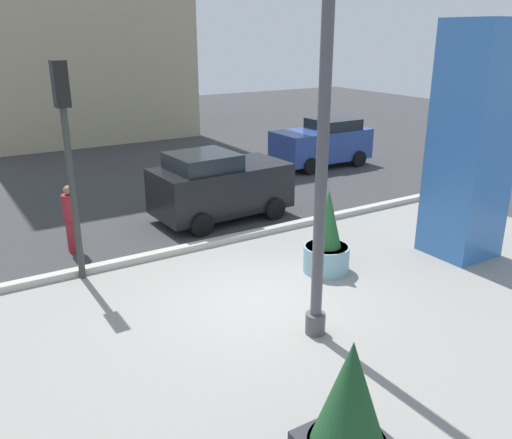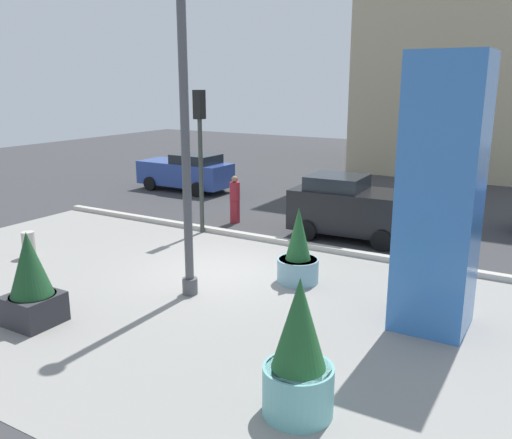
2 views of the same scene
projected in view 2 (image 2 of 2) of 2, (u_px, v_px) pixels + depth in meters
The scene contains 13 objects.
ground_plane at pixel (290, 236), 17.59m from camera, with size 60.00×60.00×0.00m, color #38383A.
plaza_pavement at pixel (172, 298), 12.59m from camera, with size 18.00×10.00×0.02m, color gray.
curb_strip at pixel (277, 241), 16.84m from camera, with size 18.00×0.24×0.16m, color #B7B2A8.
lamp_post at pixel (185, 139), 11.91m from camera, with size 0.44×0.44×7.45m.
art_pillar_blue at pixel (441, 196), 10.51m from camera, with size 1.44×1.44×5.43m, color #3870BC.
potted_plant_curbside at pixel (298, 254), 13.39m from camera, with size 1.03×1.03×1.93m.
potted_plant_near_left at pixel (299, 357), 7.97m from camera, with size 1.07×1.07×2.18m.
potted_plant_near_right at pixel (31, 282), 11.04m from camera, with size 0.99×0.99×1.97m.
concrete_bollard at pixel (29, 245), 15.42m from camera, with size 0.36×0.36×0.75m, color #B2ADA3.
traffic_light_far_side at pixel (200, 139), 17.29m from camera, with size 0.28×0.42×4.63m.
car_far_lane at pixel (186, 172), 24.79m from camera, with size 4.42×1.96×1.71m.
car_passing_lane at pixel (352, 208), 17.23m from camera, with size 3.94×2.26×1.99m.
pedestrian_crossing at pixel (235, 197), 19.07m from camera, with size 0.36×0.36×1.69m.
Camera 2 is at (7.66, -11.12, 4.87)m, focal length 38.06 mm.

